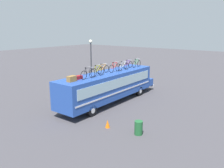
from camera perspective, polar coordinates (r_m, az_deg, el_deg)
ground_plane at (r=21.89m, az=-0.92°, el=-4.63°), size 120.00×120.00×0.00m
bus at (r=21.56m, az=-0.64°, el=-0.24°), size 12.55×2.57×2.89m
luggage_bag_1 at (r=17.81m, az=-9.98°, el=1.28°), size 0.68×0.42×0.43m
luggage_bag_2 at (r=18.58m, az=-8.42°, el=1.61°), size 0.73×0.37×0.28m
rooftop_bicycle_1 at (r=18.64m, az=-5.97°, el=2.52°), size 1.69×0.44×0.96m
rooftop_bicycle_2 at (r=19.56m, az=-3.62°, el=3.12°), size 1.71×0.44×0.98m
rooftop_bicycle_3 at (r=20.85m, az=-2.26°, el=3.69°), size 1.69×0.44×0.89m
rooftop_bicycle_4 at (r=21.48m, az=0.68°, el=4.07°), size 1.73×0.44×0.97m
rooftop_bicycle_5 at (r=22.37m, az=2.83°, el=4.37°), size 1.74×0.44×0.90m
rooftop_bicycle_6 at (r=23.62m, az=3.91°, el=4.81°), size 1.64×0.44×0.87m
rooftop_bicycle_7 at (r=24.43m, az=6.08°, el=5.07°), size 1.62×0.44×0.88m
trash_bin at (r=15.53m, az=6.58°, el=-10.72°), size 0.54×0.54×0.94m
traffic_cone at (r=16.50m, az=-1.11°, el=-9.83°), size 0.33×0.33×0.56m
street_lamp at (r=25.28m, az=-5.21°, el=6.14°), size 0.37×0.37×5.67m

